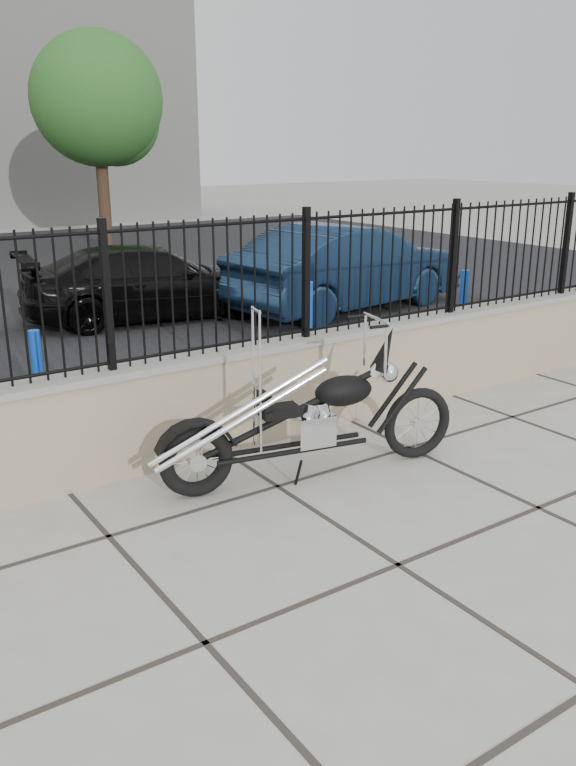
# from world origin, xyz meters

# --- Properties ---
(ground_plane) EXTENTS (90.00, 90.00, 0.00)m
(ground_plane) POSITION_xyz_m (0.00, 0.00, 0.00)
(ground_plane) COLOR #99968E
(ground_plane) RESTS_ON ground
(retaining_wall) EXTENTS (14.00, 0.36, 0.96)m
(retaining_wall) POSITION_xyz_m (0.00, 2.50, 0.48)
(retaining_wall) COLOR gray
(retaining_wall) RESTS_ON ground_plane
(iron_fence) EXTENTS (14.00, 0.08, 1.20)m
(iron_fence) POSITION_xyz_m (0.00, 2.50, 1.56)
(iron_fence) COLOR black
(iron_fence) RESTS_ON retaining_wall
(chopper_motorcycle) EXTENTS (2.63, 0.99, 1.56)m
(chopper_motorcycle) POSITION_xyz_m (0.33, 1.52, 0.78)
(chopper_motorcycle) COLOR black
(chopper_motorcycle) RESTS_ON ground_plane
(car_black) EXTENTS (4.37, 2.30, 1.21)m
(car_black) POSITION_xyz_m (1.84, 8.06, 0.60)
(car_black) COLOR black
(car_black) RESTS_ON parking_lot
(car_blue) EXTENTS (4.67, 2.18, 1.48)m
(car_blue) POSITION_xyz_m (4.94, 6.76, 0.74)
(car_blue) COLOR #10233C
(car_blue) RESTS_ON parking_lot
(bollard_a) EXTENTS (0.13, 0.13, 0.97)m
(bollard_a) POSITION_xyz_m (-1.15, 4.23, 0.49)
(bollard_a) COLOR blue
(bollard_a) RESTS_ON ground_plane
(bollard_b) EXTENTS (0.16, 0.16, 1.13)m
(bollard_b) POSITION_xyz_m (2.24, 4.19, 0.57)
(bollard_b) COLOR #0C48B6
(bollard_b) RESTS_ON ground_plane
(bollard_c) EXTENTS (0.14, 0.14, 0.98)m
(bollard_c) POSITION_xyz_m (5.29, 4.38, 0.49)
(bollard_c) COLOR #0D2AC5
(bollard_c) RESTS_ON ground_plane
(tree_right) EXTENTS (3.44, 3.44, 5.80)m
(tree_right) POSITION_xyz_m (4.46, 16.75, 4.06)
(tree_right) COLOR #382619
(tree_right) RESTS_ON ground_plane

